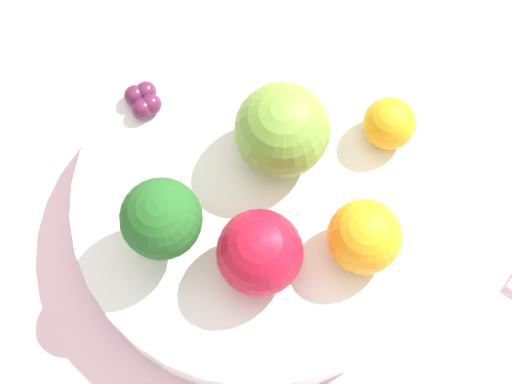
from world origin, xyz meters
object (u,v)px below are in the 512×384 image
at_px(apple_green, 260,253).
at_px(grape_cluster, 144,100).
at_px(bowl, 256,208).
at_px(broccoli, 161,220).
at_px(orange_back, 389,123).
at_px(orange_front, 364,237).
at_px(apple_red, 282,130).

bearing_deg(apple_green, grape_cluster, -39.65).
bearing_deg(apple_green, bowl, -71.53).
xyz_separation_m(broccoli, orange_back, (-0.12, -0.11, -0.02)).
height_order(broccoli, orange_back, broccoli).
distance_m(broccoli, orange_front, 0.13).
relative_size(bowl, apple_green, 4.55).
bearing_deg(apple_red, orange_front, 141.79).
relative_size(broccoli, apple_green, 1.25).
distance_m(apple_red, orange_front, 0.09).
bearing_deg(broccoli, apple_red, -123.59).
xyz_separation_m(apple_green, orange_front, (-0.06, -0.03, -0.00)).
bearing_deg(orange_front, orange_back, -88.86).
xyz_separation_m(broccoli, orange_front, (-0.12, -0.03, -0.02)).
xyz_separation_m(orange_front, grape_cluster, (0.17, -0.06, -0.02)).
bearing_deg(apple_red, apple_green, 95.44).
relative_size(orange_back, grape_cluster, 1.28).
height_order(apple_green, grape_cluster, apple_green).
distance_m(bowl, apple_green, 0.07).
bearing_deg(bowl, orange_back, -137.02).
height_order(bowl, broccoli, broccoli).
relative_size(bowl, orange_back, 7.00).
height_order(apple_green, orange_front, apple_green).
distance_m(apple_red, apple_green, 0.08).
bearing_deg(grape_cluster, apple_green, 140.35).
xyz_separation_m(bowl, grape_cluster, (0.09, -0.04, 0.03)).
xyz_separation_m(bowl, apple_red, (-0.01, -0.04, 0.05)).
relative_size(apple_green, orange_back, 1.54).
relative_size(apple_red, orange_front, 1.31).
xyz_separation_m(broccoli, apple_green, (-0.06, 0.00, -0.01)).
relative_size(bowl, apple_red, 3.95).
bearing_deg(grape_cluster, apple_red, 176.02).
distance_m(broccoli, apple_green, 0.06).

